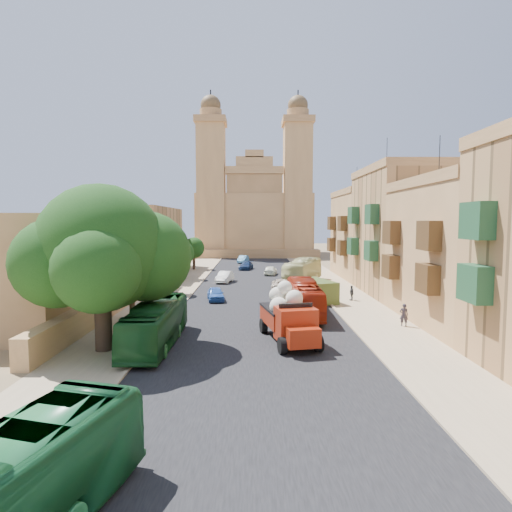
{
  "coord_description": "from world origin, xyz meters",
  "views": [
    {
      "loc": [
        -0.36,
        -21.74,
        7.9
      ],
      "look_at": [
        0.0,
        26.0,
        4.0
      ],
      "focal_mm": 30.0,
      "sensor_mm": 36.0,
      "label": 1
    }
  ],
  "objects_px": {
    "car_cream": "(281,284)",
    "ficus_tree": "(103,253)",
    "red_truck": "(289,316)",
    "bus_red_east": "(304,298)",
    "bus_green_north": "(156,324)",
    "car_blue_a": "(216,294)",
    "street_tree_b": "(163,261)",
    "bus_cream_east": "(303,271)",
    "pedestrian_c": "(352,293)",
    "street_tree_a": "(132,278)",
    "car_dkblue": "(246,266)",
    "church": "(254,214)",
    "street_tree_d": "(194,248)",
    "car_blue_b": "(243,259)",
    "car_white_a": "(225,277)",
    "street_tree_c": "(182,253)",
    "car_white_b": "(271,270)",
    "pedestrian_a": "(404,315)"
  },
  "relations": [
    {
      "from": "street_tree_a",
      "to": "car_white_b",
      "type": "xyz_separation_m",
      "value": [
        12.26,
        28.87,
        -2.75
      ]
    },
    {
      "from": "car_cream",
      "to": "pedestrian_a",
      "type": "relative_size",
      "value": 2.77
    },
    {
      "from": "bus_red_east",
      "to": "car_white_b",
      "type": "height_order",
      "value": "bus_red_east"
    },
    {
      "from": "street_tree_a",
      "to": "street_tree_d",
      "type": "bearing_deg",
      "value": 90.0
    },
    {
      "from": "car_blue_a",
      "to": "pedestrian_c",
      "type": "height_order",
      "value": "pedestrian_c"
    },
    {
      "from": "street_tree_a",
      "to": "car_blue_b",
      "type": "distance_m",
      "value": 47.77
    },
    {
      "from": "bus_cream_east",
      "to": "red_truck",
      "type": "bearing_deg",
      "value": 101.26
    },
    {
      "from": "street_tree_c",
      "to": "car_cream",
      "type": "bearing_deg",
      "value": -35.75
    },
    {
      "from": "church",
      "to": "car_blue_b",
      "type": "height_order",
      "value": "church"
    },
    {
      "from": "red_truck",
      "to": "bus_red_east",
      "type": "height_order",
      "value": "red_truck"
    },
    {
      "from": "car_cream",
      "to": "ficus_tree",
      "type": "bearing_deg",
      "value": 65.56
    },
    {
      "from": "pedestrian_a",
      "to": "bus_green_north",
      "type": "bearing_deg",
      "value": 27.81
    },
    {
      "from": "street_tree_b",
      "to": "bus_cream_east",
      "type": "bearing_deg",
      "value": 27.3
    },
    {
      "from": "pedestrian_c",
      "to": "car_white_b",
      "type": "bearing_deg",
      "value": -168.67
    },
    {
      "from": "street_tree_a",
      "to": "street_tree_d",
      "type": "distance_m",
      "value": 36.0
    },
    {
      "from": "street_tree_b",
      "to": "street_tree_a",
      "type": "bearing_deg",
      "value": -90.0
    },
    {
      "from": "street_tree_a",
      "to": "car_cream",
      "type": "height_order",
      "value": "street_tree_a"
    },
    {
      "from": "car_white_a",
      "to": "pedestrian_a",
      "type": "height_order",
      "value": "pedestrian_a"
    },
    {
      "from": "street_tree_a",
      "to": "red_truck",
      "type": "height_order",
      "value": "street_tree_a"
    },
    {
      "from": "church",
      "to": "pedestrian_a",
      "type": "height_order",
      "value": "church"
    },
    {
      "from": "car_white_a",
      "to": "car_blue_b",
      "type": "height_order",
      "value": "car_white_a"
    },
    {
      "from": "church",
      "to": "bus_cream_east",
      "type": "bearing_deg",
      "value": -82.57
    },
    {
      "from": "bus_green_north",
      "to": "bus_red_east",
      "type": "height_order",
      "value": "bus_red_east"
    },
    {
      "from": "car_cream",
      "to": "car_blue_a",
      "type": "bearing_deg",
      "value": 45.89
    },
    {
      "from": "street_tree_b",
      "to": "car_blue_b",
      "type": "relative_size",
      "value": 1.27
    },
    {
      "from": "car_cream",
      "to": "pedestrian_a",
      "type": "xyz_separation_m",
      "value": [
        8.09,
        -16.9,
        0.2
      ]
    },
    {
      "from": "red_truck",
      "to": "car_blue_b",
      "type": "relative_size",
      "value": 1.66
    },
    {
      "from": "car_cream",
      "to": "car_blue_b",
      "type": "bearing_deg",
      "value": -76.95
    },
    {
      "from": "street_tree_c",
      "to": "bus_cream_east",
      "type": "bearing_deg",
      "value": -13.05
    },
    {
      "from": "car_blue_b",
      "to": "bus_red_east",
      "type": "bearing_deg",
      "value": -71.44
    },
    {
      "from": "ficus_tree",
      "to": "car_dkblue",
      "type": "distance_m",
      "value": 44.76
    },
    {
      "from": "bus_cream_east",
      "to": "car_dkblue",
      "type": "bearing_deg",
      "value": -44.17
    },
    {
      "from": "street_tree_a",
      "to": "street_tree_d",
      "type": "xyz_separation_m",
      "value": [
        0.0,
        36.0,
        0.11
      ]
    },
    {
      "from": "car_white_a",
      "to": "pedestrian_c",
      "type": "relative_size",
      "value": 2.86
    },
    {
      "from": "street_tree_d",
      "to": "car_dkblue",
      "type": "height_order",
      "value": "street_tree_d"
    },
    {
      "from": "street_tree_d",
      "to": "bus_cream_east",
      "type": "distance_m",
      "value": 22.55
    },
    {
      "from": "church",
      "to": "car_dkblue",
      "type": "xyz_separation_m",
      "value": [
        -1.46,
        -30.89,
        -8.88
      ]
    },
    {
      "from": "street_tree_b",
      "to": "street_tree_d",
      "type": "relative_size",
      "value": 1.02
    },
    {
      "from": "street_tree_a",
      "to": "street_tree_c",
      "type": "bearing_deg",
      "value": 90.0
    },
    {
      "from": "car_blue_a",
      "to": "street_tree_d",
      "type": "bearing_deg",
      "value": 93.03
    },
    {
      "from": "street_tree_a",
      "to": "car_dkblue",
      "type": "bearing_deg",
      "value": 76.56
    },
    {
      "from": "red_truck",
      "to": "car_blue_a",
      "type": "relative_size",
      "value": 1.8
    },
    {
      "from": "bus_red_east",
      "to": "car_cream",
      "type": "height_order",
      "value": "bus_red_east"
    },
    {
      "from": "bus_cream_east",
      "to": "car_blue_a",
      "type": "distance_m",
      "value": 15.59
    },
    {
      "from": "street_tree_a",
      "to": "car_white_b",
      "type": "distance_m",
      "value": 31.49
    },
    {
      "from": "bus_green_north",
      "to": "car_blue_a",
      "type": "height_order",
      "value": "bus_green_north"
    },
    {
      "from": "street_tree_a",
      "to": "street_tree_b",
      "type": "xyz_separation_m",
      "value": [
        0.0,
        12.0,
        0.17
      ]
    },
    {
      "from": "ficus_tree",
      "to": "pedestrian_c",
      "type": "relative_size",
      "value": 6.74
    },
    {
      "from": "car_cream",
      "to": "car_white_b",
      "type": "bearing_deg",
      "value": -83.32
    },
    {
      "from": "car_cream",
      "to": "car_blue_b",
      "type": "distance_m",
      "value": 32.75
    }
  ]
}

